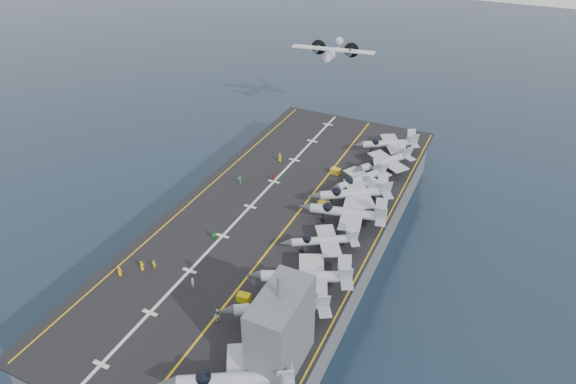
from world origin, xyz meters
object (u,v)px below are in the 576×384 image
at_px(fighter_jet_0, 235,378).
at_px(transport_plane, 333,54).
at_px(island_superstructure, 281,323).
at_px(tow_cart_a, 244,297).

distance_m(fighter_jet_0, transport_plane, 99.44).
distance_m(island_superstructure, tow_cart_a, 14.52).
bearing_deg(tow_cart_a, transport_plane, 102.30).
xyz_separation_m(island_superstructure, tow_cart_a, (-9.98, 7.96, -6.92)).
xyz_separation_m(fighter_jet_0, tow_cart_a, (-6.94, 14.27, -2.28)).
bearing_deg(transport_plane, fighter_jet_0, -75.54).
bearing_deg(transport_plane, island_superstructure, -72.78).
height_order(island_superstructure, transport_plane, island_superstructure).
bearing_deg(island_superstructure, tow_cart_a, 141.42).
distance_m(island_superstructure, transport_plane, 93.93).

